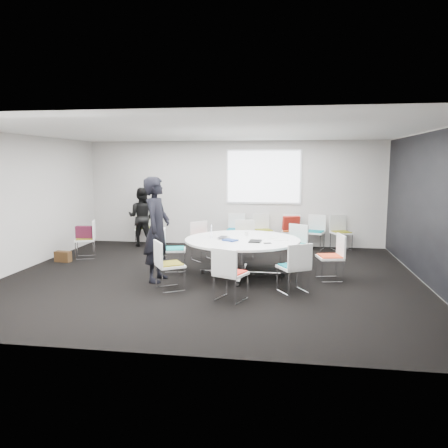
# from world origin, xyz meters

# --- Properties ---
(room_shell) EXTENTS (8.08, 7.08, 2.88)m
(room_shell) POSITION_xyz_m (0.09, 0.00, 1.40)
(room_shell) COLOR black
(room_shell) RESTS_ON ground
(conference_table) EXTENTS (2.27, 2.27, 0.73)m
(conference_table) POSITION_xyz_m (0.59, 0.26, 0.54)
(conference_table) COLOR silver
(conference_table) RESTS_ON ground
(projection_screen) EXTENTS (1.90, 0.03, 1.35)m
(projection_screen) POSITION_xyz_m (0.80, 3.46, 1.85)
(projection_screen) COLOR white
(projection_screen) RESTS_ON room_shell
(chair_ring_a) EXTENTS (0.54, 0.55, 0.88)m
(chair_ring_a) POSITION_xyz_m (2.28, 0.13, 0.28)
(chair_ring_a) COLOR silver
(chair_ring_a) RESTS_ON ground
(chair_ring_b) EXTENTS (0.62, 0.62, 0.88)m
(chair_ring_b) POSITION_xyz_m (1.61, 1.28, 0.28)
(chair_ring_b) COLOR silver
(chair_ring_b) RESTS_ON ground
(chair_ring_c) EXTENTS (0.51, 0.49, 0.88)m
(chair_ring_c) POSITION_xyz_m (0.48, 1.83, 0.28)
(chair_ring_c) COLOR silver
(chair_ring_c) RESTS_ON ground
(chair_ring_d) EXTENTS (0.64, 0.64, 0.88)m
(chair_ring_d) POSITION_xyz_m (-0.43, 1.42, 0.28)
(chair_ring_d) COLOR silver
(chair_ring_d) RESTS_ON ground
(chair_ring_e) EXTENTS (0.54, 0.55, 0.88)m
(chair_ring_e) POSITION_xyz_m (-0.85, 0.41, 0.28)
(chair_ring_e) COLOR silver
(chair_ring_e) RESTS_ON ground
(chair_ring_f) EXTENTS (0.63, 0.63, 0.88)m
(chair_ring_f) POSITION_xyz_m (-0.57, -0.95, 0.28)
(chair_ring_f) COLOR silver
(chair_ring_f) RESTS_ON ground
(chair_ring_g) EXTENTS (0.60, 0.59, 0.88)m
(chair_ring_g) POSITION_xyz_m (0.57, -1.38, 0.28)
(chair_ring_g) COLOR silver
(chair_ring_g) RESTS_ON ground
(chair_ring_h) EXTENTS (0.62, 0.62, 0.88)m
(chair_ring_h) POSITION_xyz_m (1.59, -0.79, 0.28)
(chair_ring_h) COLOR silver
(chair_ring_h) RESTS_ON ground
(chair_back_a) EXTENTS (0.49, 0.48, 0.88)m
(chair_back_a) POSITION_xyz_m (0.09, 3.17, 0.28)
(chair_back_a) COLOR silver
(chair_back_a) RESTS_ON ground
(chair_back_b) EXTENTS (0.60, 0.59, 0.88)m
(chair_back_b) POSITION_xyz_m (0.83, 3.16, 0.28)
(chair_back_b) COLOR silver
(chair_back_b) RESTS_ON ground
(chair_back_c) EXTENTS (0.49, 0.48, 0.88)m
(chair_back_c) POSITION_xyz_m (1.55, 3.16, 0.28)
(chair_back_c) COLOR silver
(chair_back_c) RESTS_ON ground
(chair_back_d) EXTENTS (0.57, 0.57, 0.88)m
(chair_back_d) POSITION_xyz_m (2.16, 3.14, 0.28)
(chair_back_d) COLOR silver
(chair_back_d) RESTS_ON ground
(chair_back_e) EXTENTS (0.59, 0.59, 0.88)m
(chair_back_e) POSITION_xyz_m (2.82, 3.16, 0.28)
(chair_back_e) COLOR silver
(chair_back_e) RESTS_ON ground
(chair_spare_left) EXTENTS (0.58, 0.59, 0.88)m
(chair_spare_left) POSITION_xyz_m (-3.20, 1.27, 0.28)
(chair_spare_left) COLOR silver
(chair_spare_left) RESTS_ON ground
(chair_person_back) EXTENTS (0.54, 0.53, 0.88)m
(chair_person_back) POSITION_xyz_m (-2.41, 3.12, 0.28)
(chair_person_back) COLOR silver
(chair_person_back) RESTS_ON ground
(person_main) EXTENTS (0.50, 0.73, 1.97)m
(person_main) POSITION_xyz_m (-0.95, -0.38, 0.98)
(person_main) COLOR black
(person_main) RESTS_ON ground
(person_back) EXTENTS (0.78, 0.62, 1.57)m
(person_back) POSITION_xyz_m (-2.41, 2.95, 0.79)
(person_back) COLOR black
(person_back) RESTS_ON ground
(laptop) EXTENTS (0.26, 0.36, 0.03)m
(laptop) POSITION_xyz_m (0.23, 0.28, 0.74)
(laptop) COLOR #333338
(laptop) RESTS_ON conference_table
(laptop_lid) EXTENTS (0.07, 0.30, 0.22)m
(laptop_lid) POSITION_xyz_m (-0.04, 0.33, 0.86)
(laptop_lid) COLOR silver
(laptop_lid) RESTS_ON conference_table
(notebook_black) EXTENTS (0.24, 0.31, 0.02)m
(notebook_black) POSITION_xyz_m (0.86, 0.00, 0.74)
(notebook_black) COLOR black
(notebook_black) RESTS_ON conference_table
(tablet_folio) EXTENTS (0.33, 0.31, 0.03)m
(tablet_folio) POSITION_xyz_m (0.38, 0.02, 0.74)
(tablet_folio) COLOR navy
(tablet_folio) RESTS_ON conference_table
(papers_right) EXTENTS (0.36, 0.36, 0.00)m
(papers_right) POSITION_xyz_m (1.06, 0.41, 0.73)
(papers_right) COLOR silver
(papers_right) RESTS_ON conference_table
(papers_front) EXTENTS (0.33, 0.26, 0.00)m
(papers_front) POSITION_xyz_m (1.32, 0.27, 0.73)
(papers_front) COLOR silver
(papers_front) RESTS_ON conference_table
(cup) EXTENTS (0.08, 0.08, 0.09)m
(cup) POSITION_xyz_m (0.63, 0.66, 0.78)
(cup) COLOR white
(cup) RESTS_ON conference_table
(phone) EXTENTS (0.16, 0.11, 0.01)m
(phone) POSITION_xyz_m (1.10, -0.14, 0.73)
(phone) COLOR black
(phone) RESTS_ON conference_table
(maroon_bag) EXTENTS (0.41, 0.16, 0.28)m
(maroon_bag) POSITION_xyz_m (-3.21, 1.27, 0.62)
(maroon_bag) COLOR #50152A
(maroon_bag) RESTS_ON chair_spare_left
(brown_bag) EXTENTS (0.38, 0.20, 0.24)m
(brown_bag) POSITION_xyz_m (-3.54, 0.83, 0.12)
(brown_bag) COLOR #402914
(brown_bag) RESTS_ON ground
(red_jacket) EXTENTS (0.47, 0.31, 0.36)m
(red_jacket) POSITION_xyz_m (1.55, 2.93, 0.70)
(red_jacket) COLOR maroon
(red_jacket) RESTS_ON chair_back_c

